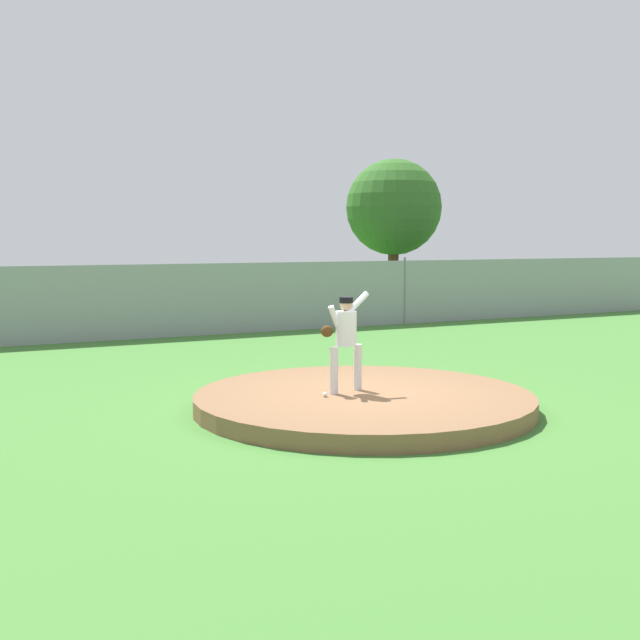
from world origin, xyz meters
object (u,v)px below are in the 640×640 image
pitcher_youth (345,334)px  parked_car_red (62,297)px  parked_car_white (356,290)px  parked_car_charcoal (150,295)px  baseball (325,394)px  parked_car_silver (281,291)px  parked_car_slate (440,288)px

pitcher_youth → parked_car_red: pitcher_youth is taller
parked_car_white → parked_car_charcoal: size_ratio=1.11×
pitcher_youth → baseball: 0.99m
pitcher_youth → parked_car_silver: (5.09, 14.02, -0.32)m
pitcher_youth → parked_car_red: bearing=97.8°
baseball → parked_car_white: bearing=59.2°
parked_car_slate → parked_car_charcoal: bearing=177.5°
baseball → parked_car_red: size_ratio=0.02×
parked_car_slate → parked_car_red: parked_car_red is taller
parked_car_slate → parked_car_charcoal: parked_car_charcoal is taller
parked_car_white → parked_car_red: parked_car_red is taller
parked_car_white → parked_car_slate: bearing=-0.9°
pitcher_youth → baseball: bearing=-155.9°
parked_car_charcoal → parked_car_red: size_ratio=0.96×
parked_car_white → parked_car_red: (-9.99, 0.81, 0.03)m
pitcher_youth → parked_car_white: pitcher_youth is taller
pitcher_youth → parked_car_white: size_ratio=0.33×
parked_car_white → parked_car_charcoal: bearing=176.7°
parked_car_slate → parked_car_silver: parked_car_silver is taller
baseball → parked_car_red: (-1.56, 14.92, 0.52)m
parked_car_slate → baseball: bearing=-130.5°
parked_car_white → parked_car_charcoal: 7.33m
pitcher_youth → parked_car_slate: size_ratio=0.38×
baseball → pitcher_youth: bearing=24.1°
pitcher_youth → parked_car_red: (-2.01, 14.72, -0.34)m
parked_car_charcoal → parked_car_silver: parked_car_silver is taller
baseball → parked_car_charcoal: (1.10, 14.53, 0.51)m
parked_car_slate → parked_car_red: size_ratio=0.92×
baseball → parked_car_white: (8.42, 14.11, 0.49)m
parked_car_charcoal → parked_car_white: bearing=-3.3°
parked_car_red → parked_car_silver: parked_car_silver is taller
pitcher_youth → parked_car_charcoal: (0.65, 14.33, -0.35)m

